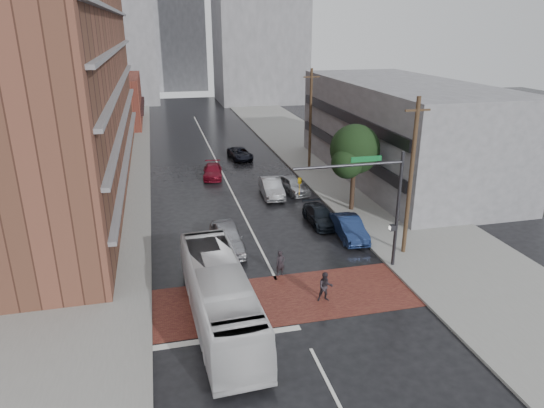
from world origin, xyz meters
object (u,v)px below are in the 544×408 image
pedestrian_a (280,263)px  car_parked_far (293,185)px  transit_bus (220,296)px  car_travel_b (271,188)px  suv_travel (240,153)px  car_parked_near (349,228)px  pedestrian_b (325,287)px  car_travel_a (227,238)px  car_parked_mid (320,216)px  car_travel_c (213,171)px

pedestrian_a → car_parked_far: 15.12m
transit_bus → car_travel_b: 19.11m
suv_travel → car_parked_near: size_ratio=0.99×
transit_bus → car_parked_near: 12.90m
pedestrian_b → car_parked_near: 8.52m
pedestrian_b → car_travel_a: car_travel_a is taller
pedestrian_a → car_travel_a: 4.89m
transit_bus → car_parked_mid: (8.90, 11.00, -0.89)m
car_parked_near → car_parked_far: size_ratio=1.05×
car_travel_b → suv_travel: size_ratio=1.05×
car_travel_c → car_parked_far: bearing=-36.8°
pedestrian_b → suv_travel: bearing=95.5°
car_travel_a → suv_travel: size_ratio=1.11×
pedestrian_a → car_parked_near: pedestrian_a is taller
car_travel_b → car_parked_mid: (2.06, -6.83, -0.14)m
car_parked_mid → car_parked_far: size_ratio=1.02×
car_parked_near → car_parked_far: car_parked_near is taller
pedestrian_b → car_travel_b: pedestrian_b is taller
pedestrian_b → car_travel_c: 23.98m
transit_bus → car_parked_far: size_ratio=2.56×
pedestrian_a → car_parked_far: bearing=61.1°
car_travel_c → car_parked_mid: car_parked_mid is taller
car_travel_a → suv_travel: bearing=78.0°
car_travel_c → car_parked_near: bearing=-58.0°
car_travel_a → transit_bus: bearing=-100.7°
car_travel_a → car_travel_c: 16.38m
pedestrian_b → car_travel_a: (-4.13, 7.44, 0.01)m
transit_bus → car_parked_far: bearing=61.4°
pedestrian_b → car_parked_near: bearing=66.5°
car_parked_near → car_parked_mid: bearing=113.7°
car_travel_a → car_parked_mid: (7.34, 2.80, -0.21)m
car_travel_a → car_parked_far: bearing=54.1°
transit_bus → car_parked_far: 20.39m
pedestrian_b → car_parked_mid: pedestrian_b is taller
car_travel_a → car_travel_c: (1.04, 16.34, -0.22)m
pedestrian_a → car_parked_mid: 8.50m
car_travel_a → car_parked_far: 12.51m
pedestrian_b → suv_travel: 30.02m
pedestrian_a → car_parked_mid: bearing=45.1°
pedestrian_a → car_travel_a: size_ratio=0.32×
car_parked_near → transit_bus: bearing=-138.1°
suv_travel → car_parked_near: 22.95m
pedestrian_b → car_parked_near: size_ratio=0.37×
car_travel_c → car_parked_far: size_ratio=1.01×
car_travel_c → car_parked_mid: bearing=-57.3°
car_parked_mid → car_travel_a: bearing=-160.0°
car_travel_c → pedestrian_a: bearing=-78.1°
pedestrian_a → car_parked_mid: (4.83, 7.00, -0.16)m
pedestrian_a → car_travel_a: (-2.52, 4.20, 0.05)m
pedestrian_b → car_travel_a: 8.51m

